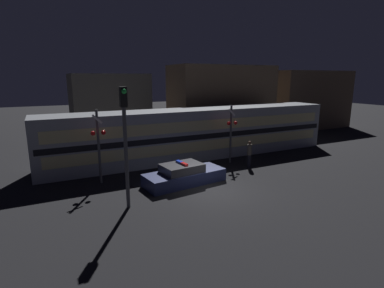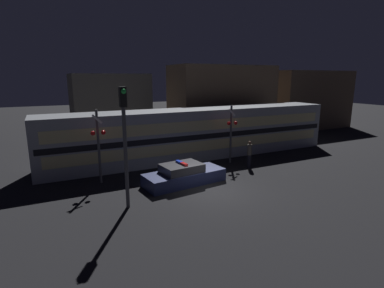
% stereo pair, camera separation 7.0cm
% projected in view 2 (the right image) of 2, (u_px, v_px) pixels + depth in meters
% --- Properties ---
extents(ground_plane, '(120.00, 120.00, 0.00)m').
position_uv_depth(ground_plane, '(215.00, 191.00, 16.43)').
color(ground_plane, black).
extents(train, '(23.06, 2.94, 3.77)m').
position_uv_depth(train, '(198.00, 133.00, 23.17)').
color(train, '#999EA5').
rests_on(train, ground_plane).
extents(police_car, '(4.97, 2.36, 1.33)m').
position_uv_depth(police_car, '(184.00, 175.00, 17.53)').
color(police_car, navy).
rests_on(police_car, ground_plane).
extents(pedestrian, '(0.31, 0.31, 1.86)m').
position_uv_depth(pedestrian, '(249.00, 154.00, 20.61)').
color(pedestrian, black).
rests_on(pedestrian, ground_plane).
extents(crossing_signal_near, '(0.84, 0.36, 4.19)m').
position_uv_depth(crossing_signal_near, '(231.00, 131.00, 21.43)').
color(crossing_signal_near, '#4C4C51').
rests_on(crossing_signal_near, ground_plane).
extents(crossing_signal_far, '(0.84, 0.36, 4.33)m').
position_uv_depth(crossing_signal_far, '(99.00, 143.00, 17.17)').
color(crossing_signal_far, '#4C4C51').
rests_on(crossing_signal_far, ground_plane).
extents(traffic_light_corner, '(0.30, 0.46, 5.71)m').
position_uv_depth(traffic_light_corner, '(125.00, 136.00, 13.65)').
color(traffic_light_corner, '#4C4C51').
rests_on(traffic_light_corner, ground_plane).
extents(building_left, '(6.71, 5.19, 6.42)m').
position_uv_depth(building_left, '(110.00, 109.00, 28.11)').
color(building_left, '#47423D').
rests_on(building_left, ground_plane).
extents(building_center, '(10.49, 4.72, 7.29)m').
position_uv_depth(building_center, '(222.00, 102.00, 30.93)').
color(building_center, brown).
rests_on(building_center, ground_plane).
extents(building_right, '(10.45, 4.60, 6.88)m').
position_uv_depth(building_right, '(308.00, 100.00, 36.74)').
color(building_right, brown).
rests_on(building_right, ground_plane).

